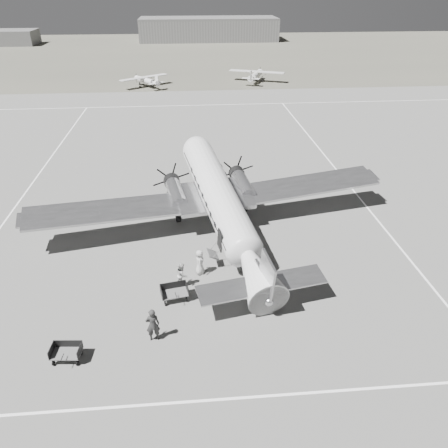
% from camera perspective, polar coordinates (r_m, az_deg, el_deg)
% --- Properties ---
extents(ground, '(260.00, 260.00, 0.00)m').
position_cam_1_polar(ground, '(32.59, 1.17, -2.15)').
color(ground, slate).
rests_on(ground, ground).
extents(taxi_line_near, '(60.00, 0.15, 0.01)m').
position_cam_1_polar(taxi_line_near, '(22.03, 5.27, -21.49)').
color(taxi_line_near, white).
rests_on(taxi_line_near, ground).
extents(taxi_line_right, '(0.15, 80.00, 0.01)m').
position_cam_1_polar(taxi_line_right, '(35.77, 20.66, -1.12)').
color(taxi_line_right, white).
rests_on(taxi_line_right, ground).
extents(taxi_line_left, '(0.15, 60.00, 0.01)m').
position_cam_1_polar(taxi_line_left, '(43.90, -24.46, 3.80)').
color(taxi_line_left, white).
rests_on(taxi_line_left, ground).
extents(taxi_line_horizon, '(90.00, 0.15, 0.01)m').
position_cam_1_polar(taxi_line_horizon, '(69.78, -2.40, 15.27)').
color(taxi_line_horizon, white).
rests_on(taxi_line_horizon, ground).
extents(grass_infield, '(260.00, 90.00, 0.01)m').
position_cam_1_polar(grass_infield, '(123.81, -3.79, 21.46)').
color(grass_infield, '#575549').
rests_on(grass_infield, ground).
extents(hangar_main, '(42.00, 14.00, 6.60)m').
position_cam_1_polar(hangar_main, '(148.45, -2.03, 24.11)').
color(hangar_main, slate).
rests_on(hangar_main, ground).
extents(shed_secondary, '(18.00, 10.00, 4.00)m').
position_cam_1_polar(shed_secondary, '(152.50, -26.76, 20.93)').
color(shed_secondary, '#585858').
rests_on(shed_secondary, ground).
extents(dc3_airliner, '(31.65, 24.91, 5.39)m').
position_cam_1_polar(dc3_airliner, '(31.77, -0.31, 2.54)').
color(dc3_airliner, silver).
rests_on(dc3_airliner, ground).
extents(light_plane_left, '(12.22, 11.84, 1.97)m').
position_cam_1_polar(light_plane_left, '(83.12, -10.18, 17.86)').
color(light_plane_left, silver).
rests_on(light_plane_left, ground).
extents(light_plane_right, '(12.95, 11.87, 2.18)m').
position_cam_1_polar(light_plane_right, '(86.46, 4.19, 18.72)').
color(light_plane_right, silver).
rests_on(light_plane_right, ground).
extents(baggage_cart_near, '(1.91, 1.52, 0.97)m').
position_cam_1_polar(baggage_cart_near, '(26.85, -6.48, -8.94)').
color(baggage_cart_near, '#585858').
rests_on(baggage_cart_near, ground).
extents(baggage_cart_far, '(1.66, 1.24, 0.89)m').
position_cam_1_polar(baggage_cart_far, '(24.48, -19.89, -15.57)').
color(baggage_cart_far, '#585858').
rests_on(baggage_cart_far, ground).
extents(ground_crew, '(0.79, 0.57, 2.03)m').
position_cam_1_polar(ground_crew, '(24.07, -9.29, -12.86)').
color(ground_crew, '#292929').
rests_on(ground_crew, ground).
extents(ramp_agent, '(0.71, 0.88, 1.72)m').
position_cam_1_polar(ramp_agent, '(27.64, -5.49, -6.62)').
color(ramp_agent, '#B9B9B6').
rests_on(ramp_agent, ground).
extents(passenger, '(0.60, 0.89, 1.77)m').
position_cam_1_polar(passenger, '(28.66, -3.18, -4.99)').
color(passenger, '#B0B0AE').
rests_on(passenger, ground).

